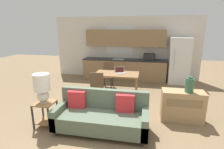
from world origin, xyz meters
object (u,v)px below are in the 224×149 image
Objects in this scene: dining_table at (117,75)px; couch at (102,115)px; table_lamp at (42,86)px; dining_chair_near_left at (98,86)px; laptop at (120,71)px; dining_chair_far_left at (108,74)px; side_table at (45,110)px; vase at (190,85)px; refrigerator at (179,61)px; credenza at (182,106)px.

couch reaches higher than dining_table.
dining_table is 2.65m from table_lamp.
table_lamp is 0.69× the size of dining_chair_near_left.
laptop reaches higher than couch.
dining_chair_far_left reaches higher than laptop.
table_lamp is at bearing -162.28° from side_table.
vase is (1.96, -1.45, 0.26)m from dining_table.
refrigerator is at bearing 60.83° from couch.
dining_chair_near_left is at bearing -137.13° from refrigerator.
table_lamp is at bearing -130.86° from refrigerator.
laptop is at bearing -127.22° from dining_chair_near_left.
dining_table is 2.64m from side_table.
table_lamp is (-1.32, -0.12, 0.63)m from couch.
dining_table is at bearing -141.56° from refrigerator.
table_lamp is (-0.01, -0.00, 0.58)m from side_table.
refrigerator reaches higher than couch.
dining_table reaches higher than side_table.
dining_chair_far_left is 0.91m from laptop.
refrigerator is at bearing 82.99° from credenza.
table_lamp is 3.18m from dining_chair_far_left.
dining_table is 2.45× the size of side_table.
vase is at bearing -23.27° from credenza.
table_lamp reaches higher than dining_table.
couch is at bearing 4.98° from side_table.
couch reaches higher than side_table.
vase reaches higher than dining_table.
table_lamp reaches higher than vase.
couch is 2.97m from dining_chair_far_left.
refrigerator is at bearing 49.19° from side_table.
refrigerator is at bearing 49.14° from table_lamp.
refrigerator is 3.26m from credenza.
laptop is at bearing 88.51° from couch.
side_table is 0.62× the size of dining_chair_near_left.
refrigerator is 1.88× the size of credenza.
dining_chair_far_left is (-2.32, 2.15, 0.13)m from credenza.
vase is at bearing -42.44° from dining_chair_far_left.
side_table is at bearing -164.11° from credenza.
refrigerator reaches higher than credenza.
dining_chair_near_left is (-0.50, 1.45, 0.17)m from couch.
credenza is 3.16m from dining_chair_far_left.
refrigerator is 1.93× the size of dining_chair_near_left.
dining_table is 0.89m from dining_chair_far_left.
dining_chair_far_left reaches higher than side_table.
refrigerator is 4.98× the size of vase.
dining_chair_far_left is at bearing 137.26° from credenza.
refrigerator is at bearing 20.65° from dining_chair_far_left.
vase is at bearing -63.25° from laptop.
laptop reaches higher than dining_table.
table_lamp reaches higher than couch.
credenza is 2.49× the size of laptop.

